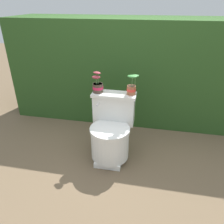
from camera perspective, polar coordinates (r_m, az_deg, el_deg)
ground_plane at (r=2.40m, az=1.57°, el=-12.45°), size 12.00×12.00×0.00m
hedge_backdrop at (r=3.07m, az=5.35°, el=10.89°), size 3.22×0.78×1.34m
toilet at (r=2.29m, az=-0.22°, el=-5.45°), size 0.46×0.51×0.68m
potted_plant_left at (r=2.25m, az=-3.76°, el=6.86°), size 0.11×0.11×0.21m
potted_plant_midleft at (r=2.20m, az=5.16°, el=6.49°), size 0.11×0.10×0.21m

